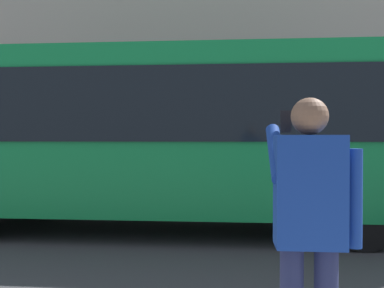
{
  "coord_description": "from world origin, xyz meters",
  "views": [
    {
      "loc": [
        0.14,
        7.45,
        1.62
      ],
      "look_at": [
        0.82,
        -0.22,
        1.49
      ],
      "focal_mm": 40.8,
      "sensor_mm": 36.0,
      "label": 1
    }
  ],
  "objects": [
    {
      "name": "ground_plane",
      "position": [
        0.0,
        0.0,
        0.0
      ],
      "size": [
        60.0,
        60.0,
        0.0
      ],
      "primitive_type": "plane",
      "color": "#38383A"
    },
    {
      "name": "red_bus",
      "position": [
        1.3,
        -0.0,
        1.68
      ],
      "size": [
        9.05,
        2.54,
        3.08
      ],
      "color": "#0F7238",
      "rests_on": "ground_plane"
    },
    {
      "name": "pedestrian_photographer",
      "position": [
        -0.33,
        4.83,
        1.14
      ],
      "size": [
        0.53,
        0.52,
        1.7
      ],
      "color": "#1E2347",
      "rests_on": "sidewalk_curb"
    },
    {
      "name": "building_facade_far",
      "position": [
        -0.02,
        -6.8,
        5.99
      ],
      "size": [
        28.0,
        1.55,
        12.0
      ],
      "color": "#A89E8E",
      "rests_on": "ground_plane"
    }
  ]
}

